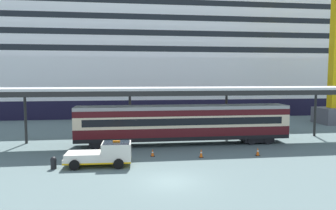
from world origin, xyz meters
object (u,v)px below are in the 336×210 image
object	(u,v)px
train_carriage	(183,123)
quay_bollard	(53,162)
traffic_cone_mid	(153,153)
traffic_cone_far	(258,152)
service_truck	(105,154)
traffic_cone_near	(201,153)
cruise_ship	(195,49)

from	to	relation	value
train_carriage	quay_bollard	bearing A→B (deg)	-147.31
train_carriage	traffic_cone_mid	size ratio (longest dim) A/B	33.65
train_carriage	traffic_cone_far	distance (m)	8.26
traffic_cone_far	train_carriage	bearing A→B (deg)	136.56
service_truck	traffic_cone_mid	xyz separation A→B (m)	(4.03, 2.47, -0.67)
train_carriage	service_truck	bearing A→B (deg)	-137.40
traffic_cone_mid	quay_bollard	size ratio (longest dim) A/B	0.68
train_carriage	traffic_cone_near	size ratio (longest dim) A/B	28.53
service_truck	cruise_ship	bearing A→B (deg)	68.51
cruise_ship	train_carriage	bearing A→B (deg)	-104.25
service_truck	traffic_cone_near	world-z (taller)	service_truck
traffic_cone_mid	quay_bollard	bearing A→B (deg)	-160.24
service_truck	traffic_cone_near	size ratio (longest dim) A/B	6.79
cruise_ship	quay_bollard	world-z (taller)	cruise_ship
traffic_cone_far	quay_bollard	distance (m)	17.44
train_carriage	service_truck	distance (m)	10.45
cruise_ship	traffic_cone_near	size ratio (longest dim) A/B	216.58
traffic_cone_far	quay_bollard	xyz separation A→B (m)	(-17.34, -1.87, 0.14)
traffic_cone_far	service_truck	bearing A→B (deg)	-173.65
train_carriage	traffic_cone_far	size ratio (longest dim) A/B	29.08
cruise_ship	quay_bollard	xyz separation A→B (m)	(-20.36, -42.24, -12.53)
cruise_ship	train_carriage	size ratio (longest dim) A/B	7.59
train_carriage	service_truck	xyz separation A→B (m)	(-7.63, -7.02, -1.32)
service_truck	traffic_cone_mid	bearing A→B (deg)	31.53
cruise_ship	service_truck	size ratio (longest dim) A/B	31.89
cruise_ship	quay_bollard	bearing A→B (deg)	-115.74
cruise_ship	traffic_cone_mid	bearing A→B (deg)	-107.55
service_truck	traffic_cone_mid	world-z (taller)	service_truck
traffic_cone_far	traffic_cone_mid	bearing A→B (deg)	174.13
train_carriage	traffic_cone_mid	distance (m)	6.14
traffic_cone_mid	traffic_cone_far	distance (m)	9.49
traffic_cone_near	quay_bollard	xyz separation A→B (m)	(-12.12, -1.88, 0.13)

